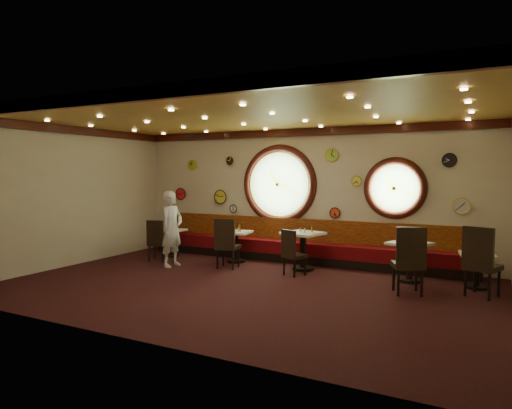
# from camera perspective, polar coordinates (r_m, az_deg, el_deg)

# --- Properties ---
(floor) EXTENTS (9.00, 6.00, 0.00)m
(floor) POSITION_cam_1_polar(r_m,az_deg,el_deg) (8.68, -1.74, -10.29)
(floor) COLOR black
(floor) RESTS_ON ground
(ceiling) EXTENTS (9.00, 6.00, 0.02)m
(ceiling) POSITION_cam_1_polar(r_m,az_deg,el_deg) (8.48, -1.78, 11.17)
(ceiling) COLOR gold
(ceiling) RESTS_ON wall_back
(wall_back) EXTENTS (9.00, 0.02, 3.20)m
(wall_back) POSITION_cam_1_polar(r_m,az_deg,el_deg) (11.14, 5.76, 1.19)
(wall_back) COLOR beige
(wall_back) RESTS_ON floor
(wall_front) EXTENTS (9.00, 0.02, 3.20)m
(wall_front) POSITION_cam_1_polar(r_m,az_deg,el_deg) (5.99, -15.84, -1.34)
(wall_front) COLOR beige
(wall_front) RESTS_ON floor
(wall_left) EXTENTS (0.02, 6.00, 3.20)m
(wall_left) POSITION_cam_1_polar(r_m,az_deg,el_deg) (11.32, -22.10, 0.96)
(wall_left) COLOR beige
(wall_left) RESTS_ON floor
(molding_back) EXTENTS (9.00, 0.10, 0.18)m
(molding_back) POSITION_cam_1_polar(r_m,az_deg,el_deg) (11.12, 5.72, 8.98)
(molding_back) COLOR #350F09
(molding_back) RESTS_ON wall_back
(molding_front) EXTENTS (9.00, 0.10, 0.18)m
(molding_front) POSITION_cam_1_polar(r_m,az_deg,el_deg) (6.08, -15.79, 13.02)
(molding_front) COLOR #350F09
(molding_front) RESTS_ON wall_back
(molding_left) EXTENTS (0.10, 6.00, 0.18)m
(molding_left) POSITION_cam_1_polar(r_m,az_deg,el_deg) (11.31, -22.14, 8.62)
(molding_left) COLOR #350F09
(molding_left) RESTS_ON wall_back
(banquette_base) EXTENTS (8.00, 0.55, 0.20)m
(banquette_base) POSITION_cam_1_polar(r_m,az_deg,el_deg) (11.06, 5.17, -6.66)
(banquette_base) COLOR black
(banquette_base) RESTS_ON floor
(banquette_seat) EXTENTS (8.00, 0.55, 0.30)m
(banquette_seat) POSITION_cam_1_polar(r_m,az_deg,el_deg) (11.01, 5.18, -5.38)
(banquette_seat) COLOR #58070D
(banquette_seat) RESTS_ON banquette_base
(banquette_back) EXTENTS (8.00, 0.10, 0.55)m
(banquette_back) POSITION_cam_1_polar(r_m,az_deg,el_deg) (11.16, 5.61, -3.18)
(banquette_back) COLOR #650D07
(banquette_back) RESTS_ON wall_back
(porthole_left_glass) EXTENTS (1.66, 0.02, 1.66)m
(porthole_left_glass) POSITION_cam_1_polar(r_m,az_deg,el_deg) (11.36, 2.94, 2.53)
(porthole_left_glass) COLOR #8CB66D
(porthole_left_glass) RESTS_ON wall_back
(porthole_left_frame) EXTENTS (1.98, 0.18, 1.98)m
(porthole_left_frame) POSITION_cam_1_polar(r_m,az_deg,el_deg) (11.35, 2.91, 2.52)
(porthole_left_frame) COLOR #350F09
(porthole_left_frame) RESTS_ON wall_back
(porthole_left_ring) EXTENTS (1.61, 0.03, 1.61)m
(porthole_left_ring) POSITION_cam_1_polar(r_m,az_deg,el_deg) (11.32, 2.85, 2.52)
(porthole_left_ring) COLOR gold
(porthole_left_ring) RESTS_ON wall_back
(porthole_right_glass) EXTENTS (1.10, 0.02, 1.10)m
(porthole_right_glass) POSITION_cam_1_polar(r_m,az_deg,el_deg) (10.52, 16.98, 1.97)
(porthole_right_glass) COLOR #8CB66D
(porthole_right_glass) RESTS_ON wall_back
(porthole_right_frame) EXTENTS (1.38, 0.18, 1.38)m
(porthole_right_frame) POSITION_cam_1_polar(r_m,az_deg,el_deg) (10.51, 16.96, 1.96)
(porthole_right_frame) COLOR #350F09
(porthole_right_frame) RESTS_ON wall_back
(porthole_right_ring) EXTENTS (1.09, 0.03, 1.09)m
(porthole_right_ring) POSITION_cam_1_polar(r_m,az_deg,el_deg) (10.48, 16.93, 1.96)
(porthole_right_ring) COLOR gold
(porthole_right_ring) RESTS_ON wall_back
(wall_clock_0) EXTENTS (0.28, 0.03, 0.28)m
(wall_clock_0) POSITION_cam_1_polar(r_m,az_deg,el_deg) (10.34, 23.04, 5.12)
(wall_clock_0) COLOR black
(wall_clock_0) RESTS_ON wall_back
(wall_clock_1) EXTENTS (0.20, 0.03, 0.20)m
(wall_clock_1) POSITION_cam_1_polar(r_m,az_deg,el_deg) (11.96, -2.82, -0.52)
(wall_clock_1) COLOR white
(wall_clock_1) RESTS_ON wall_back
(wall_clock_2) EXTENTS (0.36, 0.03, 0.36)m
(wall_clock_2) POSITION_cam_1_polar(r_m,az_deg,el_deg) (12.14, -4.46, 0.96)
(wall_clock_2) COLOR gold
(wall_clock_2) RESTS_ON wall_back
(wall_clock_3) EXTENTS (0.22, 0.03, 0.22)m
(wall_clock_3) POSITION_cam_1_polar(r_m,az_deg,el_deg) (10.67, 12.46, 2.88)
(wall_clock_3) COLOR #F3E651
(wall_clock_3) RESTS_ON wall_back
(wall_clock_4) EXTENTS (0.24, 0.03, 0.24)m
(wall_clock_4) POSITION_cam_1_polar(r_m,az_deg,el_deg) (10.85, 9.85, -1.04)
(wall_clock_4) COLOR red
(wall_clock_4) RESTS_ON wall_back
(wall_clock_5) EXTENTS (0.32, 0.03, 0.32)m
(wall_clock_5) POSITION_cam_1_polar(r_m,az_deg,el_deg) (12.87, -9.39, 1.31)
(wall_clock_5) COLOR red
(wall_clock_5) RESTS_ON wall_back
(wall_clock_6) EXTENTS (0.30, 0.03, 0.30)m
(wall_clock_6) POSITION_cam_1_polar(r_m,az_deg,el_deg) (10.84, 9.42, 6.11)
(wall_clock_6) COLOR #95D041
(wall_clock_6) RESTS_ON wall_back
(wall_clock_7) EXTENTS (0.24, 0.03, 0.24)m
(wall_clock_7) POSITION_cam_1_polar(r_m,az_deg,el_deg) (11.98, -3.26, 5.47)
(wall_clock_7) COLOR black
(wall_clock_7) RESTS_ON wall_back
(wall_clock_8) EXTENTS (0.34, 0.03, 0.34)m
(wall_clock_8) POSITION_cam_1_polar(r_m,az_deg,el_deg) (10.35, 24.27, -0.19)
(wall_clock_8) COLOR silver
(wall_clock_8) RESTS_ON wall_back
(wall_clock_9) EXTENTS (0.26, 0.03, 0.26)m
(wall_clock_9) POSITION_cam_1_polar(r_m,az_deg,el_deg) (12.63, -7.97, 4.91)
(wall_clock_9) COLOR #9DBB25
(wall_clock_9) RESTS_ON wall_back
(table_a) EXTENTS (0.66, 0.66, 0.70)m
(table_a) POSITION_cam_1_polar(r_m,az_deg,el_deg) (11.84, -10.66, -4.31)
(table_a) COLOR black
(table_a) RESTS_ON floor
(table_b) EXTENTS (0.77, 0.77, 0.74)m
(table_b) POSITION_cam_1_polar(r_m,az_deg,el_deg) (10.95, -2.55, -4.79)
(table_b) COLOR black
(table_b) RESTS_ON floor
(table_c) EXTENTS (0.92, 0.92, 0.84)m
(table_c) POSITION_cam_1_polar(r_m,az_deg,el_deg) (10.10, 5.91, -5.20)
(table_c) COLOR black
(table_c) RESTS_ON floor
(table_d) EXTENTS (0.92, 0.92, 0.78)m
(table_d) POSITION_cam_1_polar(r_m,az_deg,el_deg) (9.47, 18.66, -6.23)
(table_d) COLOR black
(table_d) RESTS_ON floor
(table_e) EXTENTS (0.68, 0.68, 0.66)m
(table_e) POSITION_cam_1_polar(r_m,az_deg,el_deg) (9.41, 25.88, -6.97)
(table_e) COLOR black
(table_e) RESTS_ON floor
(chair_a) EXTENTS (0.52, 0.52, 0.62)m
(chair_a) POSITION_cam_1_polar(r_m,az_deg,el_deg) (11.28, -12.31, -4.09)
(chair_a) COLOR black
(chair_a) RESTS_ON floor
(chair_b) EXTENTS (0.55, 0.55, 0.70)m
(chair_b) POSITION_cam_1_polar(r_m,az_deg,el_deg) (10.18, -3.74, -4.47)
(chair_b) COLOR black
(chair_b) RESTS_ON floor
(chair_c) EXTENTS (0.54, 0.54, 0.60)m
(chair_c) POSITION_cam_1_polar(r_m,az_deg,el_deg) (9.53, 4.48, -5.62)
(chair_c) COLOR black
(chair_c) RESTS_ON floor
(chair_d) EXTENTS (0.66, 0.66, 0.75)m
(chair_d) POSITION_cam_1_polar(r_m,az_deg,el_deg) (8.42, 18.63, -6.13)
(chair_d) COLOR black
(chair_d) RESTS_ON floor
(chair_e) EXTENTS (0.66, 0.66, 0.76)m
(chair_e) POSITION_cam_1_polar(r_m,az_deg,el_deg) (8.72, 26.23, -5.93)
(chair_e) COLOR black
(chair_e) RESTS_ON floor
(condiment_a_salt) EXTENTS (0.03, 0.03, 0.09)m
(condiment_a_salt) POSITION_cam_1_polar(r_m,az_deg,el_deg) (11.92, -10.93, -2.77)
(condiment_a_salt) COLOR silver
(condiment_a_salt) RESTS_ON table_a
(condiment_b_salt) EXTENTS (0.03, 0.03, 0.09)m
(condiment_b_salt) POSITION_cam_1_polar(r_m,az_deg,el_deg) (10.93, -2.69, -3.11)
(condiment_b_salt) COLOR silver
(condiment_b_salt) RESTS_ON table_b
(condiment_c_salt) EXTENTS (0.03, 0.03, 0.09)m
(condiment_c_salt) POSITION_cam_1_polar(r_m,az_deg,el_deg) (10.07, 5.58, -3.18)
(condiment_c_salt) COLOR silver
(condiment_c_salt) RESTS_ON table_c
(condiment_d_salt) EXTENTS (0.03, 0.03, 0.09)m
(condiment_d_salt) POSITION_cam_1_polar(r_m,az_deg,el_deg) (9.49, 18.23, -4.15)
(condiment_d_salt) COLOR silver
(condiment_d_salt) RESTS_ON table_d
(condiment_a_pepper) EXTENTS (0.04, 0.04, 0.10)m
(condiment_a_pepper) POSITION_cam_1_polar(r_m,az_deg,el_deg) (11.75, -10.93, -2.85)
(condiment_a_pepper) COLOR #B9B9BE
(condiment_a_pepper) RESTS_ON table_a
(condiment_b_pepper) EXTENTS (0.04, 0.04, 0.11)m
(condiment_b_pepper) POSITION_cam_1_polar(r_m,az_deg,el_deg) (10.89, -2.22, -3.09)
(condiment_b_pepper) COLOR silver
(condiment_b_pepper) RESTS_ON table_b
(condiment_c_pepper) EXTENTS (0.04, 0.04, 0.10)m
(condiment_c_pepper) POSITION_cam_1_polar(r_m,az_deg,el_deg) (9.94, 6.12, -3.26)
(condiment_c_pepper) COLOR silver
(condiment_c_pepper) RESTS_ON table_c
(condiment_d_pepper) EXTENTS (0.04, 0.04, 0.10)m
(condiment_d_pepper) POSITION_cam_1_polar(r_m,az_deg,el_deg) (9.44, 19.04, -4.20)
(condiment_d_pepper) COLOR #B9B9BD
(condiment_d_pepper) RESTS_ON table_d
(condiment_a_bottle) EXTENTS (0.05, 0.05, 0.15)m
(condiment_a_bottle) POSITION_cam_1_polar(r_m,az_deg,el_deg) (11.74, -10.05, -2.71)
(condiment_a_bottle) COLOR gold
(condiment_a_bottle) RESTS_ON table_a
(condiment_b_bottle) EXTENTS (0.05, 0.05, 0.17)m
(condiment_b_bottle) POSITION_cam_1_polar(r_m,az_deg,el_deg) (10.87, -2.03, -2.93)
(condiment_b_bottle) COLOR gold
(condiment_b_bottle) RESTS_ON table_b
(condiment_c_bottle) EXTENTS (0.04, 0.04, 0.14)m
(condiment_c_bottle) POSITION_cam_1_polar(r_m,az_deg,el_deg) (10.10, 7.01, -3.03)
(condiment_c_bottle) COLOR #C8852F
(condiment_c_bottle) RESTS_ON table_c
(condiment_d_bottle) EXTENTS (0.05, 0.05, 0.15)m
(condiment_d_bottle) POSITION_cam_1_polar(r_m,az_deg,el_deg) (9.51, 19.65, -4.01)
(condiment_d_bottle) COLOR #C6822E
(condiment_d_bottle) RESTS_ON table_d
(condiment_e_salt) EXTENTS (0.04, 0.04, 0.11)m
(condiment_e_salt) POSITION_cam_1_polar(r_m,az_deg,el_deg) (9.39, 25.57, -5.15)
(condiment_e_salt) COLOR silver
(condiment_e_salt) RESTS_ON table_e
(condiment_e_pepper) EXTENTS (0.04, 0.04, 0.10)m
(condiment_e_pepper) POSITION_cam_1_polar(r_m,az_deg,el_deg) (9.38, 26.07, -5.19)
(condiment_e_pepper) COLOR silver
(condiment_e_pepper) RESTS_ON table_e
(condiment_e_bottle) EXTENTS (0.05, 0.05, 0.15)m
(condiment_e_bottle) POSITION_cam_1_polar(r_m,az_deg,el_deg) (9.38, 26.33, -5.05)
(condiment_e_bottle) COLOR gold
(condiment_e_bottle) RESTS_ON table_e
(waiter) EXTENTS (0.44, 0.65, 1.72)m
(waiter) POSITION_cam_1_polar(r_m,az_deg,el_deg) (10.59, -10.47, -3.00)
(waiter) COLOR silver
(waiter) RESTS_ON floor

